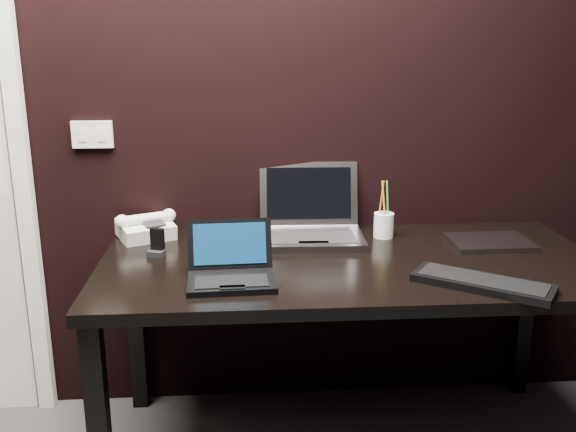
{
  "coord_description": "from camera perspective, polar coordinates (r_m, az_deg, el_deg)",
  "views": [
    {
      "loc": [
        -0.06,
        -0.64,
        1.47
      ],
      "look_at": [
        0.08,
        1.35,
        0.91
      ],
      "focal_mm": 40.0,
      "sensor_mm": 36.0,
      "label": 1
    }
  ],
  "objects": [
    {
      "name": "wall_back",
      "position": [
        2.45,
        -2.72,
        11.61
      ],
      "size": [
        4.0,
        0.0,
        4.0
      ],
      "primitive_type": "plane",
      "rotation": [
        1.57,
        0.0,
        0.0
      ],
      "color": "black",
      "rests_on": "ground"
    },
    {
      "name": "wall_switch",
      "position": [
        2.52,
        -17.0,
        6.94
      ],
      "size": [
        0.15,
        0.02,
        0.1
      ],
      "color": "silver",
      "rests_on": "wall_back"
    },
    {
      "name": "desk",
      "position": [
        2.23,
        5.52,
        -5.75
      ],
      "size": [
        1.7,
        0.8,
        0.74
      ],
      "color": "black",
      "rests_on": "ground"
    },
    {
      "name": "netbook",
      "position": [
        2.0,
        -5.08,
        -4.84
      ],
      "size": [
        0.28,
        0.25,
        0.17
      ],
      "color": "black",
      "rests_on": "desk"
    },
    {
      "name": "silver_laptop",
      "position": [
        2.41,
        2.04,
        -0.83
      ],
      "size": [
        0.39,
        0.35,
        0.26
      ],
      "color": "gray",
      "rests_on": "desk"
    },
    {
      "name": "ext_keyboard",
      "position": [
        2.04,
        16.91,
        -5.71
      ],
      "size": [
        0.42,
        0.35,
        0.03
      ],
      "color": "black",
      "rests_on": "desk"
    },
    {
      "name": "closed_laptop",
      "position": [
        2.45,
        17.5,
        -2.24
      ],
      "size": [
        0.29,
        0.21,
        0.02
      ],
      "color": "gray",
      "rests_on": "desk"
    },
    {
      "name": "desk_phone",
      "position": [
        2.46,
        -12.53,
        -1.01
      ],
      "size": [
        0.24,
        0.24,
        0.11
      ],
      "color": "silver",
      "rests_on": "desk"
    },
    {
      "name": "mobile_phone",
      "position": [
        2.26,
        -11.56,
        -2.58
      ],
      "size": [
        0.07,
        0.06,
        0.1
      ],
      "color": "black",
      "rests_on": "desk"
    },
    {
      "name": "pen_cup",
      "position": [
        2.44,
        8.5,
        -0.71
      ],
      "size": [
        0.08,
        0.08,
        0.22
      ],
      "color": "white",
      "rests_on": "desk"
    }
  ]
}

